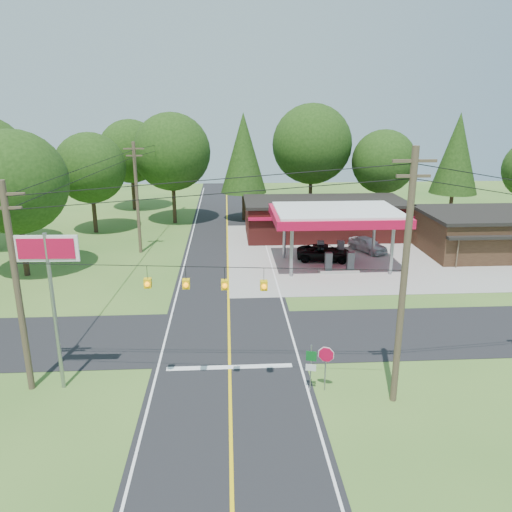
{
  "coord_description": "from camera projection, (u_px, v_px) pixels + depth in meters",
  "views": [
    {
      "loc": [
        -0.0,
        -26.66,
        13.03
      ],
      "look_at": [
        2.0,
        7.0,
        2.8
      ],
      "focal_mm": 35.0,
      "sensor_mm": 36.0,
      "label": 1
    }
  ],
  "objects": [
    {
      "name": "utility_pole_near_left",
      "position": [
        17.0,
        287.0,
        22.43
      ],
      "size": [
        1.8,
        0.3,
        10.0
      ],
      "color": "#473828",
      "rests_on": "ground"
    },
    {
      "name": "suv_car",
      "position": [
        325.0,
        253.0,
        43.39
      ],
      "size": [
        5.75,
        5.75,
        1.38
      ],
      "primitive_type": "imported",
      "rotation": [
        0.0,
        0.0,
        1.39
      ],
      "color": "black",
      "rests_on": "ground"
    },
    {
      "name": "route_sign_post",
      "position": [
        311.0,
        364.0,
        23.3
      ],
      "size": [
        0.48,
        0.16,
        2.4
      ],
      "color": "gray",
      "rests_on": "ground"
    },
    {
      "name": "overhead_beacons",
      "position": [
        205.0,
        269.0,
        21.66
      ],
      "size": [
        17.04,
        2.04,
        1.03
      ],
      "color": "black",
      "rests_on": "ground"
    },
    {
      "name": "convenience_store",
      "position": [
        324.0,
        218.0,
        51.22
      ],
      "size": [
        16.4,
        7.55,
        3.8
      ],
      "color": "maroon",
      "rests_on": "ground"
    },
    {
      "name": "ground",
      "position": [
        229.0,
        337.0,
        29.25
      ],
      "size": [
        120.0,
        120.0,
        0.0
      ],
      "primitive_type": "plane",
      "color": "#366323",
      "rests_on": "ground"
    },
    {
      "name": "lane_center_yellow",
      "position": [
        229.0,
        336.0,
        29.25
      ],
      "size": [
        0.15,
        110.0,
        0.0
      ],
      "primitive_type": "cube",
      "color": "yellow",
      "rests_on": "main_highway"
    },
    {
      "name": "utility_pole_far_left",
      "position": [
        137.0,
        197.0,
        44.48
      ],
      "size": [
        1.8,
        0.3,
        10.0
      ],
      "color": "#473828",
      "rests_on": "ground"
    },
    {
      "name": "big_stop_sign",
      "position": [
        49.0,
        274.0,
        22.33
      ],
      "size": [
        2.85,
        0.21,
        7.67
      ],
      "color": "gray",
      "rests_on": "ground"
    },
    {
      "name": "utility_pole_north",
      "position": [
        173.0,
        176.0,
        60.94
      ],
      "size": [
        0.3,
        0.3,
        9.5
      ],
      "color": "#473828",
      "rests_on": "ground"
    },
    {
      "name": "octagonal_stop_sign",
      "position": [
        326.0,
        358.0,
        23.27
      ],
      "size": [
        0.76,
        0.34,
        2.29
      ],
      "color": "gray",
      "rests_on": "ground"
    },
    {
      "name": "main_highway",
      "position": [
        229.0,
        337.0,
        29.25
      ],
      "size": [
        8.0,
        120.0,
        0.02
      ],
      "primitive_type": "cube",
      "color": "black",
      "rests_on": "ground"
    },
    {
      "name": "gas_canopy",
      "position": [
        337.0,
        216.0,
        40.94
      ],
      "size": [
        10.6,
        7.4,
        4.88
      ],
      "color": "gray",
      "rests_on": "ground"
    },
    {
      "name": "cross_road",
      "position": [
        229.0,
        336.0,
        29.25
      ],
      "size": [
        70.0,
        7.0,
        0.02
      ],
      "primitive_type": "cube",
      "color": "black",
      "rests_on": "ground"
    },
    {
      "name": "treeline_backdrop",
      "position": [
        234.0,
        163.0,
        50.06
      ],
      "size": [
        70.27,
        51.59,
        13.3
      ],
      "color": "#332316",
      "rests_on": "ground"
    },
    {
      "name": "utility_pole_near_right",
      "position": [
        404.0,
        278.0,
        21.26
      ],
      "size": [
        1.8,
        0.3,
        11.5
      ],
      "color": "#473828",
      "rests_on": "ground"
    },
    {
      "name": "sedan_car",
      "position": [
        368.0,
        244.0,
        46.03
      ],
      "size": [
        5.46,
        5.46,
        1.38
      ],
      "primitive_type": "imported",
      "rotation": [
        0.0,
        0.0,
        0.48
      ],
      "color": "silver",
      "rests_on": "ground"
    }
  ]
}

